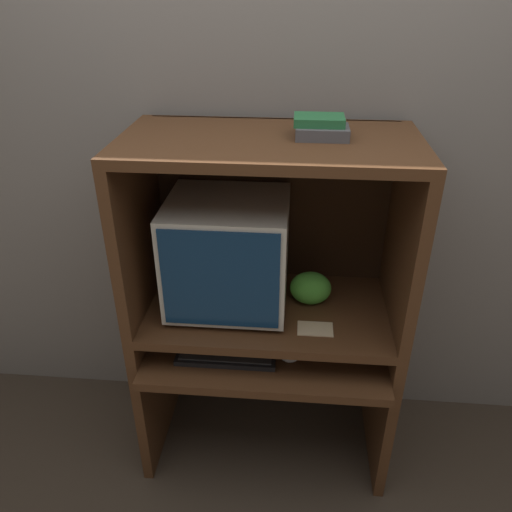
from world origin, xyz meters
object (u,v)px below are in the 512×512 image
mouse (290,358)px  book_stack (321,127)px  crt_monitor (228,253)px  keyboard (226,355)px  snack_bag (311,288)px

mouse → book_stack: 0.86m
crt_monitor → book_stack: book_stack is taller
keyboard → snack_bag: bearing=32.1°
keyboard → snack_bag: 0.42m
keyboard → snack_bag: size_ratio=2.35×
mouse → snack_bag: (0.07, 0.19, 0.19)m
crt_monitor → book_stack: size_ratio=2.49×
book_stack → mouse: bearing=-112.2°
keyboard → mouse: bearing=0.4°
crt_monitor → mouse: size_ratio=7.28×
keyboard → mouse: mouse is taller
snack_bag → book_stack: bearing=-92.6°
mouse → book_stack: book_stack is taller
snack_bag → mouse: bearing=-109.9°
mouse → keyboard: bearing=-179.6°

